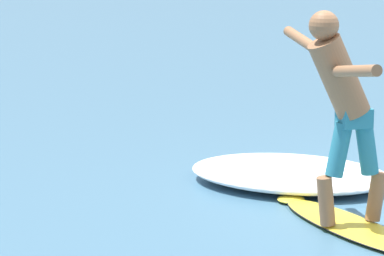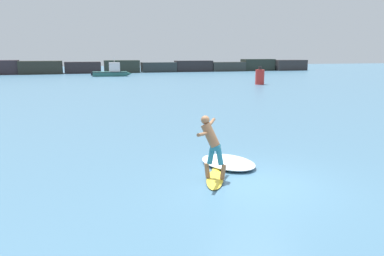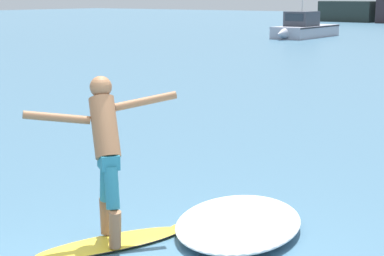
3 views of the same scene
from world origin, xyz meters
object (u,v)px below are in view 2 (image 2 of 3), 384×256
at_px(channel_marker_buoy, 260,77).
at_px(small_boat_offshore, 112,72).
at_px(surfboard, 215,179).
at_px(surfer, 211,141).

bearing_deg(channel_marker_buoy, small_boat_offshore, 125.29).
xyz_separation_m(surfboard, surfer, (-0.12, 0.04, 1.11)).
height_order(surfer, small_boat_offshore, small_boat_offshore).
bearing_deg(channel_marker_buoy, surfboard, -119.37).
relative_size(surfboard, small_boat_offshore, 0.30).
bearing_deg(surfboard, channel_marker_buoy, 60.63).
xyz_separation_m(surfboard, small_boat_offshore, (1.82, 50.54, 0.65)).
height_order(surfboard, small_boat_offshore, small_boat_offshore).
distance_m(surfboard, surfer, 1.12).
bearing_deg(surfer, surfboard, -19.89).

